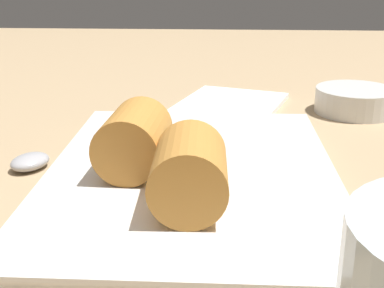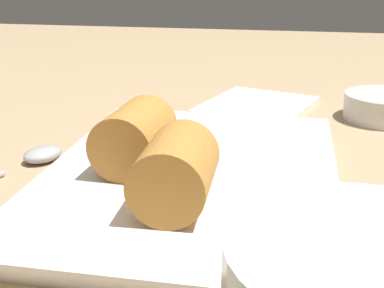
# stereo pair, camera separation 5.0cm
# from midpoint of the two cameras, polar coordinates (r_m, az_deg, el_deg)

# --- Properties ---
(table_surface) EXTENTS (1.80, 1.40, 0.02)m
(table_surface) POSITION_cam_midpoint_polar(r_m,az_deg,el_deg) (0.41, 0.40, -5.94)
(table_surface) COLOR tan
(table_surface) RESTS_ON ground
(serving_plate) EXTENTS (0.30, 0.22, 0.01)m
(serving_plate) POSITION_cam_midpoint_polar(r_m,az_deg,el_deg) (0.41, 3.53, -3.61)
(serving_plate) COLOR white
(serving_plate) RESTS_ON table_surface
(roll_front_left) EXTENTS (0.08, 0.05, 0.05)m
(roll_front_left) POSITION_cam_midpoint_polar(r_m,az_deg,el_deg) (0.40, -2.49, 0.79)
(roll_front_left) COLOR #C68438
(roll_front_left) RESTS_ON serving_plate
(roll_front_right) EXTENTS (0.08, 0.05, 0.05)m
(roll_front_right) POSITION_cam_midpoint_polar(r_m,az_deg,el_deg) (0.34, 2.60, -2.75)
(roll_front_right) COLOR #C68438
(roll_front_right) RESTS_ON serving_plate
(spoon) EXTENTS (0.14, 0.07, 0.01)m
(spoon) POSITION_cam_midpoint_polar(r_m,az_deg,el_deg) (0.46, -13.97, -1.70)
(spoon) COLOR #B2B2B7
(spoon) RESTS_ON table_surface
(napkin) EXTENTS (0.16, 0.14, 0.01)m
(napkin) POSITION_cam_midpoint_polar(r_m,az_deg,el_deg) (0.62, 9.22, 3.98)
(napkin) COLOR white
(napkin) RESTS_ON table_surface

